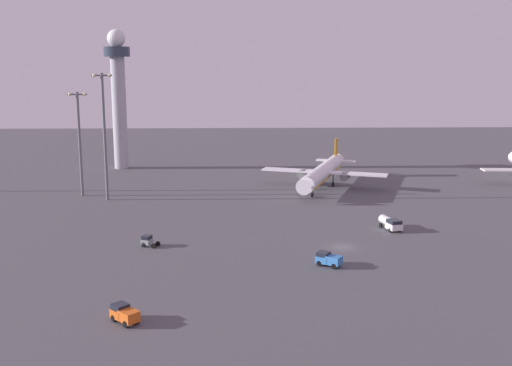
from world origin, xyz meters
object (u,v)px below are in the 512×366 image
Objects in this scene: airplane_far_stand at (323,172)px; fuel_truck at (390,223)px; pushback_tug at (148,241)px; baggage_tractor at (328,259)px; apron_light_central at (104,130)px; apron_light_east at (79,137)px; control_tower at (118,90)px; cargo_loader at (124,314)px.

airplane_far_stand reaches higher than fuel_truck.
airplane_far_stand is 65.64m from pushback_tug.
baggage_tractor is 0.68× the size of fuel_truck.
baggage_tractor is (-8.07, -64.26, -3.06)m from airplane_far_stand.
apron_light_central reaches higher than pushback_tug.
pushback_tug is 51.30m from apron_light_east.
control_tower is 9.99× the size of cargo_loader.
pushback_tug is at bearing -68.34° from apron_light_central.
apron_light_east is at bearing 63.10° from cargo_loader.
apron_light_east reaches higher than pushback_tug.
control_tower is at bearing 87.02° from apron_light_east.
apron_light_central is at bearing 44.15° from pushback_tug.
control_tower is 42.42m from apron_light_east.
baggage_tractor is at bearing -45.86° from apron_light_east.
baggage_tractor reaches higher than pushback_tug.
apron_light_east is at bearing -92.98° from control_tower.
baggage_tractor is (29.50, 21.25, 0.00)m from cargo_loader.
apron_light_east is at bearing 79.71° from baggage_tractor.
control_tower reaches higher than airplane_far_stand.
fuel_truck is (67.71, -75.06, -23.43)m from control_tower.
apron_light_east is at bearing 49.91° from pushback_tug.
cargo_loader is at bearing -79.24° from control_tower.
apron_light_east is (-69.85, 33.88, 13.46)m from fuel_truck.
pushback_tug is 44.81m from apron_light_central.
baggage_tractor is (31.34, -11.87, 0.11)m from pushback_tug.
apron_light_east reaches higher than fuel_truck.
pushback_tug is 0.53× the size of fuel_truck.
control_tower reaches higher than apron_light_east.
apron_light_east is at bearing 145.63° from apron_light_central.
apron_light_east is (-24.60, 76.98, 13.65)m from cargo_loader.
apron_light_east is (-2.15, -41.18, -9.96)m from control_tower.
control_tower is 47.09m from apron_light_central.
pushback_tug is (-39.41, -52.39, -3.17)m from airplane_far_stand.
control_tower reaches higher than cargo_loader.
pushback_tug is 33.17m from cargo_loader.
airplane_far_stand is at bearing 28.41° from baggage_tractor.
baggage_tractor is at bearing 38.82° from fuel_truck.
apron_light_central is (-54.84, -13.54, 12.98)m from airplane_far_stand.
cargo_loader is 36.35m from baggage_tractor.
apron_light_east reaches higher than airplane_far_stand.
fuel_truck reaches higher than baggage_tractor.
control_tower is at bearing -63.33° from fuel_truck.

